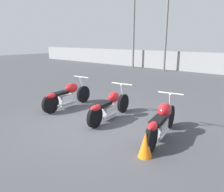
# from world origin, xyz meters

# --- Properties ---
(ground_plane) EXTENTS (60.00, 60.00, 0.00)m
(ground_plane) POSITION_xyz_m (0.00, 0.00, 0.00)
(ground_plane) COLOR #424247
(fence_back) EXTENTS (40.00, 0.04, 1.43)m
(fence_back) POSITION_xyz_m (0.00, 11.75, 0.71)
(fence_back) COLOR gray
(fence_back) RESTS_ON ground_plane
(light_pole_left) EXTENTS (0.70, 0.35, 7.50)m
(light_pole_left) POSITION_xyz_m (-3.63, 10.82, 4.43)
(light_pole_left) COLOR slate
(light_pole_left) RESTS_ON ground_plane
(light_pole_right) EXTENTS (0.70, 0.35, 6.53)m
(light_pole_right) POSITION_xyz_m (-6.61, 11.01, 3.92)
(light_pole_right) COLOR slate
(light_pole_right) RESTS_ON ground_plane
(motorcycle_slot_0) EXTENTS (0.68, 2.15, 0.98)m
(motorcycle_slot_0) POSITION_xyz_m (-1.77, 0.47, 0.43)
(motorcycle_slot_0) COLOR black
(motorcycle_slot_0) RESTS_ON ground_plane
(motorcycle_slot_1) EXTENTS (0.72, 2.10, 0.95)m
(motorcycle_slot_1) POSITION_xyz_m (0.09, 0.54, 0.40)
(motorcycle_slot_1) COLOR black
(motorcycle_slot_1) RESTS_ON ground_plane
(motorcycle_slot_2) EXTENTS (0.73, 2.05, 0.97)m
(motorcycle_slot_2) POSITION_xyz_m (1.85, 0.38, 0.43)
(motorcycle_slot_2) COLOR black
(motorcycle_slot_2) RESTS_ON ground_plane
(traffic_cone_near) EXTENTS (0.28, 0.28, 0.53)m
(traffic_cone_near) POSITION_xyz_m (2.02, -0.58, 0.26)
(traffic_cone_near) COLOR orange
(traffic_cone_near) RESTS_ON ground_plane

